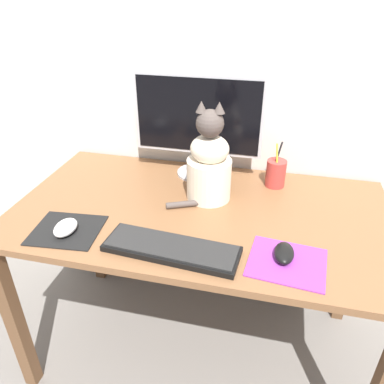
{
  "coord_description": "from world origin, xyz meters",
  "views": [
    {
      "loc": [
        0.23,
        -1.1,
        1.46
      ],
      "look_at": [
        -0.01,
        -0.08,
        0.85
      ],
      "focal_mm": 35.0,
      "sensor_mm": 36.0,
      "label": 1
    }
  ],
  "objects": [
    {
      "name": "monitor",
      "position": [
        -0.07,
        0.27,
        0.96
      ],
      "size": [
        0.51,
        0.17,
        0.41
      ],
      "color": "#B2B2B7",
      "rests_on": "desk"
    },
    {
      "name": "ground_plane",
      "position": [
        0.0,
        0.0,
        0.0
      ],
      "size": [
        12.0,
        12.0,
        0.0
      ],
      "primitive_type": "plane",
      "color": "slate"
    },
    {
      "name": "pen_cup",
      "position": [
        0.25,
        0.24,
        0.79
      ],
      "size": [
        0.08,
        0.08,
        0.18
      ],
      "color": "#B23833",
      "rests_on": "desk"
    },
    {
      "name": "keyboard",
      "position": [
        -0.03,
        -0.25,
        0.74
      ],
      "size": [
        0.42,
        0.16,
        0.02
      ],
      "rotation": [
        0.0,
        0.0,
        -0.08
      ],
      "color": "black",
      "rests_on": "desk"
    },
    {
      "name": "computer_mouse_left",
      "position": [
        -0.39,
        -0.24,
        0.76
      ],
      "size": [
        0.07,
        0.1,
        0.04
      ],
      "color": "white",
      "rests_on": "mousepad_left"
    },
    {
      "name": "mousepad_right",
      "position": [
        0.31,
        -0.22,
        0.73
      ],
      "size": [
        0.24,
        0.21,
        0.0
      ],
      "rotation": [
        0.0,
        0.0,
        -0.1
      ],
      "color": "purple",
      "rests_on": "desk"
    },
    {
      "name": "cat",
      "position": [
        0.01,
        0.09,
        0.87
      ],
      "size": [
        0.22,
        0.21,
        0.37
      ],
      "rotation": [
        0.0,
        0.0,
        0.07
      ],
      "color": "beige",
      "rests_on": "desk"
    },
    {
      "name": "desk",
      "position": [
        0.0,
        0.0,
        0.64
      ],
      "size": [
        1.33,
        0.73,
        0.73
      ],
      "color": "brown",
      "rests_on": "ground_plane"
    },
    {
      "name": "wall_back",
      "position": [
        0.0,
        0.39,
        1.25
      ],
      "size": [
        7.0,
        0.04,
        2.5
      ],
      "color": "beige",
      "rests_on": "ground_plane"
    },
    {
      "name": "computer_mouse_right",
      "position": [
        0.3,
        -0.21,
        0.75
      ],
      "size": [
        0.06,
        0.1,
        0.03
      ],
      "color": "black",
      "rests_on": "mousepad_right"
    },
    {
      "name": "mousepad_left",
      "position": [
        -0.4,
        -0.23,
        0.73
      ],
      "size": [
        0.23,
        0.21,
        0.0
      ],
      "rotation": [
        0.0,
        0.0,
        0.09
      ],
      "color": "black",
      "rests_on": "desk"
    }
  ]
}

